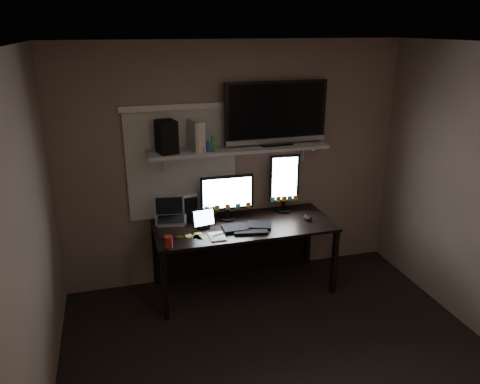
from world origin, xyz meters
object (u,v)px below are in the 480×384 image
object	(u,v)px
keyboard	(247,227)
speaker	(166,137)
monitor_portrait	(284,183)
mouse	(307,218)
laptop	(171,217)
desk	(241,235)
game_console	(197,135)
tablet	(204,218)
monitor_landscape	(227,197)
cup	(168,242)
tv	(276,113)

from	to	relation	value
keyboard	speaker	world-z (taller)	speaker
monitor_portrait	mouse	distance (m)	0.45
mouse	laptop	distance (m)	1.40
desk	game_console	bearing A→B (deg)	168.31
desk	tablet	xyz separation A→B (m)	(-0.41, -0.10, 0.28)
laptop	speaker	size ratio (longest dim) A/B	1.07
keyboard	game_console	world-z (taller)	game_console
monitor_landscape	speaker	xyz separation A→B (m)	(-0.58, -0.00, 0.67)
monitor_portrait	cup	distance (m)	1.44
tablet	keyboard	bearing A→B (deg)	-24.70
mouse	tablet	xyz separation A→B (m)	(-1.07, 0.08, 0.08)
tablet	laptop	bearing A→B (deg)	173.84
cup	desk	bearing A→B (deg)	28.38
mouse	game_console	bearing A→B (deg)	165.92
desk	laptop	bearing A→B (deg)	-170.58
tv	speaker	bearing A→B (deg)	-179.41
monitor_portrait	speaker	bearing A→B (deg)	-173.11
monitor_landscape	tablet	distance (m)	0.35
game_console	speaker	bearing A→B (deg)	172.32
laptop	tablet	bearing A→B (deg)	11.23
mouse	cup	bearing A→B (deg)	-170.38
keyboard	laptop	bearing A→B (deg)	-177.36
tv	game_console	world-z (taller)	tv
laptop	tv	bearing A→B (deg)	19.29
keyboard	cup	size ratio (longest dim) A/B	4.50
mouse	cup	size ratio (longest dim) A/B	1.08
monitor_landscape	keyboard	xyz separation A→B (m)	(0.13, -0.28, -0.22)
monitor_portrait	laptop	xyz separation A→B (m)	(-1.24, -0.24, -0.15)
tablet	laptop	xyz separation A→B (m)	(-0.32, -0.02, 0.06)
laptop	monitor_landscape	bearing A→B (deg)	24.94
desk	laptop	xyz separation A→B (m)	(-0.73, -0.12, 0.34)
keyboard	tablet	size ratio (longest dim) A/B	2.09
mouse	speaker	xyz separation A→B (m)	(-1.37, 0.24, 0.88)
keyboard	tablet	distance (m)	0.44
tablet	speaker	distance (m)	0.87
speaker	desk	bearing A→B (deg)	-17.18
tablet	tv	bearing A→B (deg)	5.01
tv	mouse	bearing A→B (deg)	-47.33
speaker	mouse	bearing A→B (deg)	-22.42
cup	speaker	distance (m)	0.98
game_console	keyboard	bearing A→B (deg)	-49.17
laptop	game_console	distance (m)	0.82
game_console	tv	bearing A→B (deg)	-12.36
cup	monitor_portrait	bearing A→B (deg)	22.79
tablet	game_console	world-z (taller)	game_console
laptop	tv	size ratio (longest dim) A/B	0.31
tablet	speaker	bearing A→B (deg)	142.38
monitor_landscape	laptop	distance (m)	0.63
game_console	laptop	bearing A→B (deg)	-159.58
monitor_portrait	speaker	xyz separation A→B (m)	(-1.22, -0.06, 0.59)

